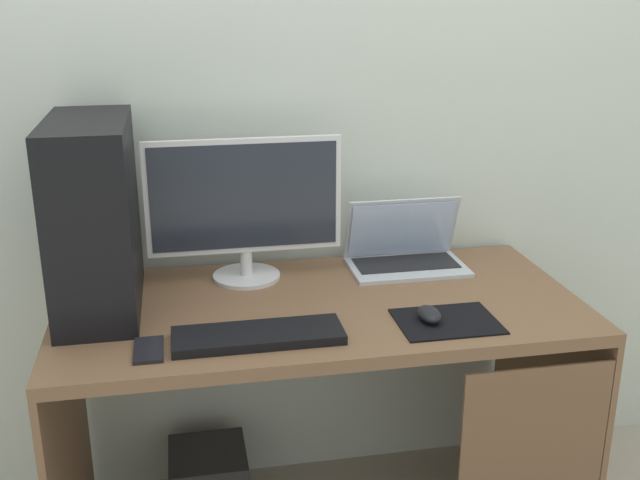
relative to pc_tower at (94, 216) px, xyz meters
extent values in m
cube|color=beige|center=(0.59, 0.30, 0.27)|extent=(4.00, 0.04, 2.60)
cube|color=brown|center=(0.59, -0.09, -0.27)|extent=(1.43, 0.69, 0.03)
cube|color=brown|center=(-0.12, -0.09, -0.66)|extent=(0.02, 0.69, 0.74)
cube|color=brown|center=(1.29, -0.09, -0.66)|extent=(0.02, 0.69, 0.74)
cube|color=brown|center=(1.08, -0.43, -0.62)|extent=(0.40, 0.01, 0.59)
cube|color=black|center=(0.00, 0.00, 0.00)|extent=(0.21, 0.46, 0.51)
cylinder|color=silver|center=(0.40, 0.13, -0.25)|extent=(0.20, 0.20, 0.01)
cylinder|color=silver|center=(0.40, 0.13, -0.20)|extent=(0.04, 0.04, 0.08)
cube|color=silver|center=(0.40, 0.12, 0.00)|extent=(0.56, 0.02, 0.33)
cube|color=#232833|center=(0.40, 0.11, 0.00)|extent=(0.53, 0.00, 0.30)
cube|color=#B7BCC6|center=(0.90, 0.11, -0.25)|extent=(0.35, 0.22, 0.01)
cube|color=black|center=(0.90, 0.13, -0.24)|extent=(0.31, 0.14, 0.00)
cube|color=#B7BCC6|center=(0.90, 0.18, -0.14)|extent=(0.35, 0.08, 0.20)
cube|color=#ADC1E5|center=(0.90, 0.18, -0.14)|extent=(0.33, 0.07, 0.18)
cube|color=black|center=(0.39, -0.29, -0.24)|extent=(0.42, 0.14, 0.02)
cube|color=black|center=(0.88, -0.28, -0.25)|extent=(0.26, 0.20, 0.00)
ellipsoid|color=black|center=(0.84, -0.27, -0.23)|extent=(0.06, 0.10, 0.03)
cube|color=black|center=(0.13, -0.30, -0.25)|extent=(0.07, 0.13, 0.01)
camera|label=1|loc=(0.22, -1.97, 0.58)|focal=42.50mm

